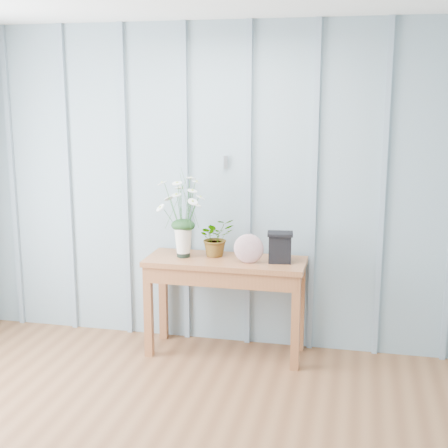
% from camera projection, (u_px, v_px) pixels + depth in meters
% --- Properties ---
extents(room_shell, '(4.00, 4.50, 2.50)m').
position_uv_depth(room_shell, '(161.00, 91.00, 3.41)').
color(room_shell, '#8CA3AE').
rests_on(room_shell, ground).
extents(sideboard, '(1.20, 0.45, 0.75)m').
position_uv_depth(sideboard, '(225.00, 274.00, 4.70)').
color(sideboard, brown).
rests_on(sideboard, ground).
extents(daisy_vase, '(0.45, 0.34, 0.63)m').
position_uv_depth(daisy_vase, '(183.00, 205.00, 4.66)').
color(daisy_vase, black).
rests_on(daisy_vase, sideboard).
extents(spider_plant, '(0.35, 0.34, 0.29)m').
position_uv_depth(spider_plant, '(216.00, 237.00, 4.74)').
color(spider_plant, '#17391A').
rests_on(spider_plant, sideboard).
extents(felt_disc_vessel, '(0.22, 0.08, 0.22)m').
position_uv_depth(felt_disc_vessel, '(249.00, 249.00, 4.54)').
color(felt_disc_vessel, '#89435A').
rests_on(felt_disc_vessel, sideboard).
extents(carved_box, '(0.20, 0.17, 0.23)m').
position_uv_depth(carved_box, '(280.00, 247.00, 4.57)').
color(carved_box, black).
rests_on(carved_box, sideboard).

